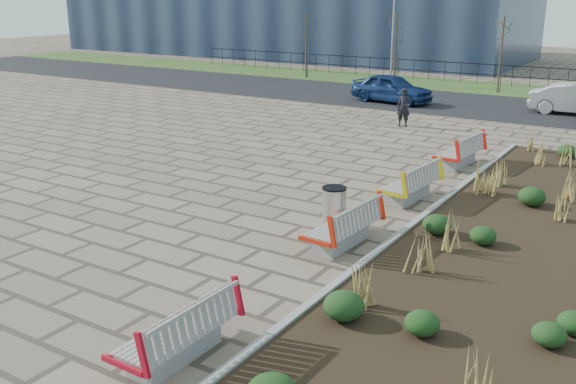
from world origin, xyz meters
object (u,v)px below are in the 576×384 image
Objects in this scene: bench_c at (408,182)px; lamp_west at (393,32)px; bench_b at (341,224)px; litter_bin at (334,208)px; pedestrian at (404,108)px; car_blue at (392,88)px; bench_d at (458,150)px; bench_a at (174,329)px.

lamp_west is at bearing 120.37° from bench_c.
bench_b is 2.16× the size of litter_bin.
pedestrian is (-3.85, 12.70, 0.27)m from bench_b.
pedestrian is at bearing 118.88° from bench_c.
lamp_west is (-9.00, 19.47, 2.54)m from bench_c.
bench_c is 2.97m from litter_bin.
lamp_west is (-5.15, 10.54, 2.27)m from pedestrian.
litter_bin is 0.24× the size of car_blue.
litter_bin is 0.16× the size of lamp_west.
bench_d is at bearing 84.74° from litter_bin.
lamp_west reaches higher than bench_a.
bench_c is 1.36× the size of pedestrian.
bench_b is 1.00× the size of bench_c.
pedestrian is (-3.85, 17.98, 0.27)m from bench_a.
bench_b is at bearing -151.88° from car_blue.
bench_d is at bearing -60.08° from pedestrian.
bench_c is 15.54m from car_blue.
litter_bin is at bearing 97.00° from bench_a.
car_blue reaches higher than bench_a.
lamp_west reaches higher than pedestrian.
bench_b is at bearing -84.32° from bench_d.
bench_b is at bearing 91.01° from bench_a.
pedestrian is at bearing -144.03° from car_blue.
bench_b is at bearing -81.75° from pedestrian.
bench_d is 2.16× the size of litter_bin.
car_blue is (-5.95, 16.98, 0.22)m from litter_bin.
bench_d is at bearing -138.69° from car_blue.
bench_a is 6.18m from litter_bin.
car_blue reaches higher than litter_bin.
car_blue reaches higher than bench_b.
pedestrian reaches higher than bench_b.
bench_c is at bearing -65.19° from lamp_west.
lamp_west reaches higher than bench_d.
bench_b is at bearing -84.44° from bench_c.
car_blue is (-6.60, 17.84, 0.21)m from bench_b.
pedestrian is at bearing -63.95° from lamp_west.
bench_d is at bearing 95.56° from bench_c.
bench_d is 0.52× the size of car_blue.
litter_bin is at bearing -152.85° from car_blue.
car_blue reaches higher than bench_c.
bench_c is at bearing -75.30° from pedestrian.
bench_a reaches higher than litter_bin.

